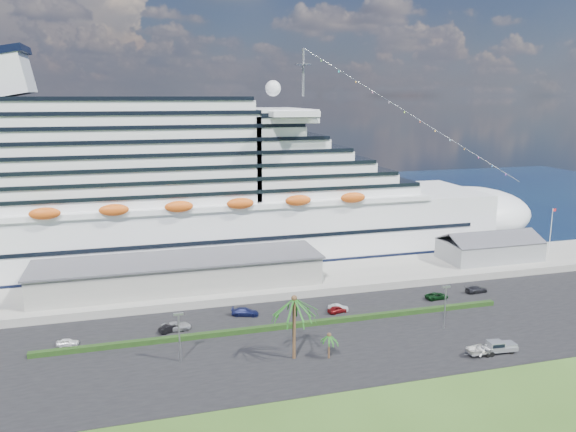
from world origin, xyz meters
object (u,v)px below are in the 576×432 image
object	(u,v)px
cruise_ship	(183,199)
parked_car_3	(245,312)
boat_trailer	(482,349)
pickup_truck	(499,346)

from	to	relation	value
cruise_ship	parked_car_3	bearing A→B (deg)	-79.40
parked_car_3	boat_trailer	size ratio (longest dim) A/B	0.86
parked_car_3	boat_trailer	distance (m)	44.01
parked_car_3	pickup_truck	size ratio (longest dim) A/B	0.88
parked_car_3	pickup_truck	world-z (taller)	pickup_truck
parked_car_3	cruise_ship	bearing A→B (deg)	29.38
cruise_ship	pickup_truck	world-z (taller)	cruise_ship
boat_trailer	cruise_ship	bearing A→B (deg)	121.72
pickup_truck	boat_trailer	distance (m)	3.22
cruise_ship	parked_car_3	distance (m)	43.58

